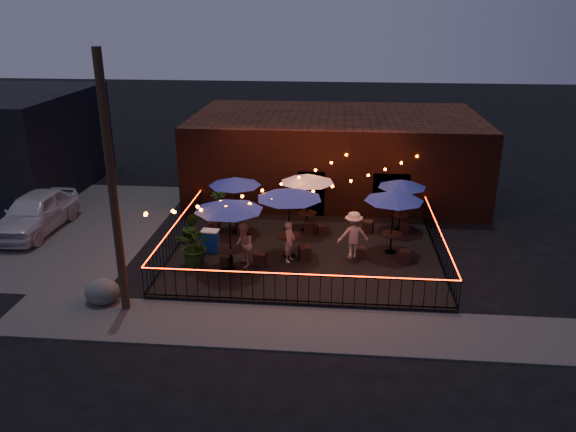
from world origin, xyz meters
name	(u,v)px	position (x,y,z in m)	size (l,w,h in m)	color
ground	(302,279)	(0.00, 0.00, 0.00)	(110.00, 110.00, 0.00)	black
patio	(305,254)	(0.00, 2.00, 0.07)	(10.00, 8.00, 0.15)	black
sidewalk	(294,328)	(0.00, -3.25, 0.03)	(18.00, 2.50, 0.05)	#44413E
parking_lot	(34,226)	(-12.00, 4.00, 0.01)	(11.00, 12.00, 0.02)	#44413E
brick_building	(335,154)	(1.00, 9.99, 2.00)	(14.00, 8.00, 4.00)	#391A0F
utility_pole	(113,189)	(-5.40, -2.60, 4.00)	(0.26, 0.26, 8.00)	#392717
fence_front	(298,289)	(0.00, -2.00, 0.66)	(10.00, 0.04, 1.04)	black
fence_left	(177,235)	(-5.00, 2.00, 0.66)	(0.04, 8.00, 1.04)	black
fence_right	(439,244)	(5.00, 2.00, 0.66)	(0.04, 8.00, 1.04)	black
festoon_lights	(278,195)	(-1.01, 1.70, 2.52)	(10.02, 8.72, 1.32)	#EE4C00
cafe_table_0	(229,206)	(-2.54, 0.18, 2.58)	(3.20, 3.20, 2.66)	black
cafe_table_1	(235,182)	(-3.00, 3.82, 2.32)	(2.43, 2.43, 2.37)	black
cafe_table_2	(289,194)	(-0.58, 1.58, 2.60)	(2.95, 2.95, 2.69)	black
cafe_table_3	(307,179)	(-0.08, 4.29, 2.39)	(2.63, 2.63, 2.45)	black
cafe_table_4	(394,197)	(3.26, 2.26, 2.38)	(2.36, 2.36, 2.45)	black
cafe_table_5	(402,184)	(3.80, 4.64, 2.16)	(2.32, 2.32, 2.20)	black
bistro_chair_0	(198,261)	(-3.79, 0.40, 0.35)	(0.34, 0.34, 0.41)	black
bistro_chair_1	(227,261)	(-2.76, 0.47, 0.35)	(0.34, 0.34, 0.41)	black
bistro_chair_2	(215,227)	(-3.88, 3.61, 0.38)	(0.39, 0.39, 0.47)	black
bistro_chair_3	(242,229)	(-2.69, 3.51, 0.38)	(0.38, 0.38, 0.45)	black
bistro_chair_4	(260,259)	(-1.57, 0.62, 0.40)	(0.43, 0.43, 0.51)	black
bistro_chair_5	(305,253)	(0.02, 1.34, 0.40)	(0.42, 0.42, 0.50)	black
bistro_chair_6	(309,227)	(0.04, 4.02, 0.38)	(0.38, 0.38, 0.45)	black
bistro_chair_7	(322,230)	(0.57, 3.80, 0.35)	(0.34, 0.34, 0.41)	black
bistro_chair_8	(360,253)	(2.07, 1.62, 0.36)	(0.36, 0.36, 0.42)	black
bistro_chair_9	(405,256)	(3.69, 1.39, 0.39)	(0.40, 0.40, 0.48)	black
bistro_chair_10	(368,227)	(2.48, 4.23, 0.40)	(0.42, 0.42, 0.49)	black
bistro_chair_11	(404,228)	(3.99, 4.37, 0.35)	(0.34, 0.34, 0.40)	black
patron_a	(289,242)	(-0.53, 1.13, 0.92)	(0.56, 0.37, 1.54)	#D4AD8F
patron_b	(244,245)	(-2.13, 0.53, 0.97)	(0.80, 0.62, 1.64)	tan
patron_c	(353,235)	(1.79, 1.62, 1.06)	(1.18, 0.68, 1.83)	#DFA793
potted_shrub_a	(196,246)	(-3.85, 0.45, 0.91)	(1.36, 1.18, 1.51)	#163A0D
potted_shrub_b	(191,227)	(-4.60, 2.56, 0.79)	(0.70, 0.57, 1.28)	#0B350C
potted_shrub_c	(219,204)	(-4.03, 5.25, 0.83)	(0.77, 0.77, 1.37)	#0A360B
cooler	(210,241)	(-3.63, 1.73, 0.59)	(0.69, 0.52, 0.86)	#1242B0
boulder	(102,292)	(-6.27, -2.28, 0.39)	(1.01, 0.85, 0.78)	#464742
car_white	(35,212)	(-11.53, 3.47, 0.84)	(1.98, 4.93, 1.68)	silver
car_silver	(27,192)	(-13.38, 6.16, 0.79)	(1.68, 4.82, 1.59)	#95959C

